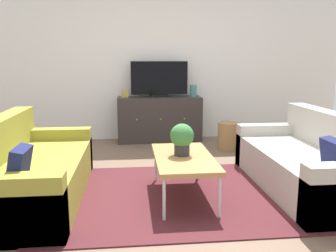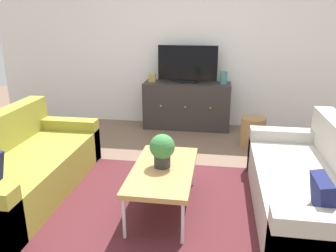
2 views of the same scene
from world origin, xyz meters
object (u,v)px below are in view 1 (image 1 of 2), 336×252
(glass_vase, at_px, (193,91))
(mantel_clock, at_px, (125,93))
(couch_right_side, at_px, (312,164))
(coffee_table, at_px, (184,159))
(tv_console, at_px, (160,119))
(wicker_basket, at_px, (229,136))
(flat_screen_tv, at_px, (159,79))
(couch_left_side, at_px, (26,174))
(potted_plant, at_px, (182,138))

(glass_vase, distance_m, mantel_clock, 1.12)
(couch_right_side, relative_size, coffee_table, 1.78)
(coffee_table, distance_m, tv_console, 2.48)
(mantel_clock, relative_size, wicker_basket, 0.32)
(flat_screen_tv, relative_size, mantel_clock, 7.08)
(couch_left_side, relative_size, mantel_clock, 14.68)
(couch_left_side, relative_size, flat_screen_tv, 2.07)
(coffee_table, relative_size, glass_vase, 5.54)
(couch_right_side, distance_m, flat_screen_tv, 2.87)
(coffee_table, bearing_deg, tv_console, 90.69)
(coffee_table, xyz_separation_m, glass_vase, (0.53, 2.48, 0.44))
(coffee_table, bearing_deg, mantel_clock, 103.38)
(couch_left_side, height_order, flat_screen_tv, flat_screen_tv)
(potted_plant, bearing_deg, wicker_basket, 61.11)
(coffee_table, bearing_deg, wicker_basket, 61.86)
(couch_right_side, height_order, wicker_basket, couch_right_side)
(couch_right_side, xyz_separation_m, flat_screen_tv, (-1.40, 2.39, 0.75))
(potted_plant, height_order, mantel_clock, mantel_clock)
(couch_left_side, xyz_separation_m, potted_plant, (1.50, -0.07, 0.33))
(mantel_clock, xyz_separation_m, wicker_basket, (1.55, -0.68, -0.59))
(couch_right_side, distance_m, glass_vase, 2.58)
(couch_right_side, height_order, coffee_table, couch_right_side)
(tv_console, xyz_separation_m, glass_vase, (0.56, 0.00, 0.46))
(couch_right_side, bearing_deg, wicker_basket, 103.54)
(potted_plant, bearing_deg, mantel_clock, 103.26)
(potted_plant, xyz_separation_m, wicker_basket, (0.97, 1.76, -0.39))
(flat_screen_tv, bearing_deg, tv_console, -90.00)
(potted_plant, bearing_deg, coffee_table, -67.79)
(couch_left_side, height_order, tv_console, couch_left_side)
(tv_console, xyz_separation_m, wicker_basket, (0.99, -0.68, -0.16))
(flat_screen_tv, xyz_separation_m, mantel_clock, (-0.56, -0.02, -0.22))
(potted_plant, xyz_separation_m, mantel_clock, (-0.58, 2.45, 0.20))
(tv_console, bearing_deg, mantel_clock, 180.00)
(couch_left_side, distance_m, flat_screen_tv, 2.91)
(potted_plant, relative_size, mantel_clock, 2.39)
(coffee_table, xyz_separation_m, flat_screen_tv, (-0.03, 2.50, 0.63))
(couch_right_side, height_order, flat_screen_tv, flat_screen_tv)
(coffee_table, height_order, tv_console, tv_console)
(glass_vase, height_order, mantel_clock, glass_vase)
(couch_left_side, relative_size, coffee_table, 1.78)
(wicker_basket, bearing_deg, flat_screen_tv, 144.53)
(coffee_table, distance_m, mantel_clock, 2.58)
(couch_right_side, bearing_deg, couch_left_side, 180.00)
(mantel_clock, height_order, wicker_basket, mantel_clock)
(coffee_table, xyz_separation_m, mantel_clock, (-0.59, 2.48, 0.41))
(couch_right_side, xyz_separation_m, mantel_clock, (-1.96, 2.37, 0.53))
(couch_right_side, xyz_separation_m, potted_plant, (-1.38, -0.07, 0.33))
(couch_right_side, distance_m, potted_plant, 1.42)
(potted_plant, distance_m, flat_screen_tv, 2.50)
(potted_plant, relative_size, flat_screen_tv, 0.34)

